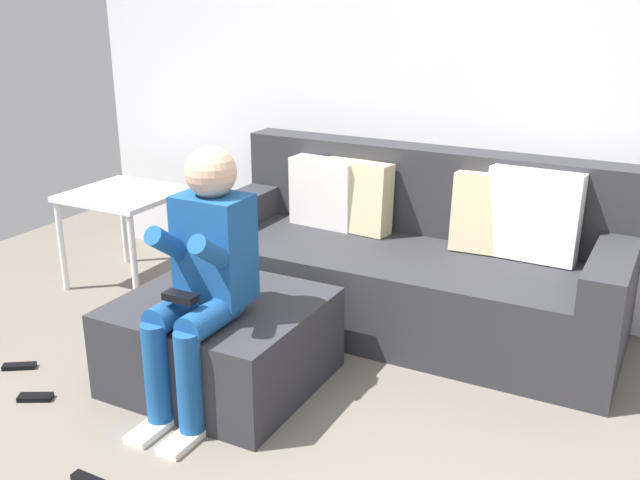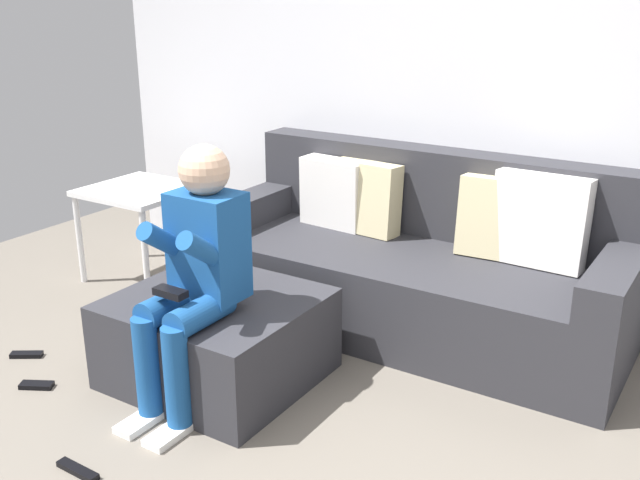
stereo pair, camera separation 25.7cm
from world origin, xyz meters
name	(u,v)px [view 2 (the right image)]	position (x,y,z in m)	size (l,w,h in m)	color
wall_back	(482,80)	(0.00, 2.26, 1.24)	(4.83, 0.10, 2.48)	silver
couch_sectional	(417,264)	(-0.13, 1.84, 0.33)	(2.16, 0.86, 0.89)	#2D2D33
ottoman	(217,338)	(-0.64, 0.85, 0.20)	(0.84, 0.78, 0.39)	#2D2D33
person_seated	(195,266)	(-0.58, 0.67, 0.62)	(0.29, 0.59, 1.10)	#194C8C
side_table	(141,200)	(-1.80, 1.56, 0.49)	(0.60, 0.58, 0.57)	white
remote_near_ottoman	(78,470)	(-0.63, 0.03, 0.01)	(0.19, 0.04, 0.02)	black
remote_by_storage_bin	(37,385)	(-1.27, 0.34, 0.01)	(0.14, 0.06, 0.02)	black
remote_under_side_table	(27,355)	(-1.55, 0.50, 0.01)	(0.15, 0.05, 0.02)	black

